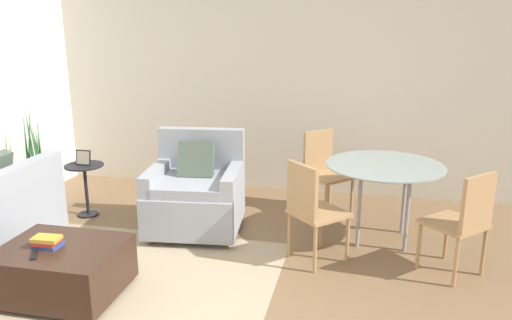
# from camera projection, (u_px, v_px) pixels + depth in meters

# --- Properties ---
(wall_back) EXTENTS (12.00, 0.06, 2.75)m
(wall_back) POSITION_uv_depth(u_px,v_px,m) (278.00, 79.00, 5.96)
(wall_back) COLOR silver
(wall_back) RESTS_ON ground_plane
(area_rug) EXTENTS (2.53, 1.77, 0.01)m
(area_rug) POSITION_uv_depth(u_px,v_px,m) (124.00, 274.00, 4.14)
(area_rug) COLOR tan
(area_rug) RESTS_ON ground_plane
(armchair) EXTENTS (0.97, 0.94, 0.98)m
(armchair) POSITION_uv_depth(u_px,v_px,m) (196.00, 194.00, 4.95)
(armchair) COLOR #999EA8
(armchair) RESTS_ON ground_plane
(ottoman) EXTENTS (0.89, 0.71, 0.40)m
(ottoman) POSITION_uv_depth(u_px,v_px,m) (62.00, 269.00, 3.78)
(ottoman) COLOR #382319
(ottoman) RESTS_ON ground_plane
(book_stack) EXTENTS (0.21, 0.16, 0.08)m
(book_stack) POSITION_uv_depth(u_px,v_px,m) (47.00, 242.00, 3.71)
(book_stack) COLOR #2D478C
(book_stack) RESTS_ON ottoman
(tv_remote_primary) EXTENTS (0.10, 0.14, 0.01)m
(tv_remote_primary) POSITION_uv_depth(u_px,v_px,m) (34.00, 255.00, 3.58)
(tv_remote_primary) COLOR black
(tv_remote_primary) RESTS_ON ottoman
(potted_plant) EXTENTS (0.39, 0.39, 1.18)m
(potted_plant) POSITION_uv_depth(u_px,v_px,m) (40.00, 188.00, 5.48)
(potted_plant) COLOR brown
(potted_plant) RESTS_ON ground_plane
(side_table) EXTENTS (0.41, 0.41, 0.57)m
(side_table) POSITION_uv_depth(u_px,v_px,m) (85.00, 180.00, 5.32)
(side_table) COLOR black
(side_table) RESTS_ON ground_plane
(picture_frame) EXTENTS (0.17, 0.06, 0.16)m
(picture_frame) POSITION_uv_depth(u_px,v_px,m) (83.00, 158.00, 5.26)
(picture_frame) COLOR black
(picture_frame) RESTS_ON side_table
(dining_table) EXTENTS (1.09, 1.09, 0.75)m
(dining_table) POSITION_uv_depth(u_px,v_px,m) (384.00, 173.00, 4.64)
(dining_table) COLOR #8C9E99
(dining_table) RESTS_ON ground_plane
(dining_chair_near_left) EXTENTS (0.59, 0.59, 0.90)m
(dining_chair_near_left) POSITION_uv_depth(u_px,v_px,m) (311.00, 206.00, 4.23)
(dining_chair_near_left) COLOR tan
(dining_chair_near_left) RESTS_ON ground_plane
(dining_chair_near_right) EXTENTS (0.59, 0.59, 0.90)m
(dining_chair_near_right) POSITION_uv_depth(u_px,v_px,m) (464.00, 218.00, 3.98)
(dining_chair_near_right) COLOR tan
(dining_chair_near_right) RESTS_ON ground_plane
(dining_chair_far_left) EXTENTS (0.59, 0.59, 0.90)m
(dining_chair_far_left) POSITION_uv_depth(u_px,v_px,m) (324.00, 167.00, 5.39)
(dining_chair_far_left) COLOR tan
(dining_chair_far_left) RESTS_ON ground_plane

